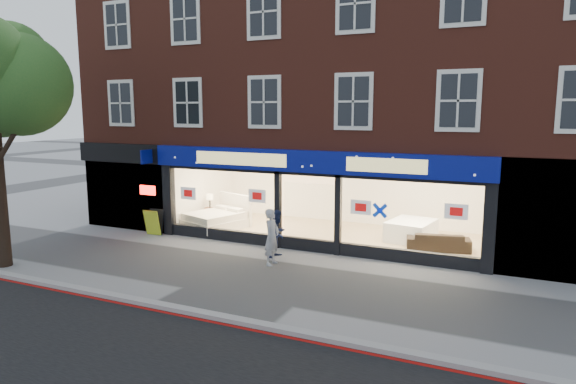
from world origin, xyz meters
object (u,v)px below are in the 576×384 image
Objects in this scene: mattress_stack at (411,230)px; a_board at (154,222)px; pedestrian_blue at (277,233)px; display_bed at (217,219)px; sofa at (438,241)px; pedestrian_grey at (272,237)px.

mattress_stack is 2.02× the size of a_board.
pedestrian_blue reaches higher than mattress_stack.
display_bed reaches higher than mattress_stack.
display_bed is at bearing 64.99° from pedestrian_blue.
a_board is 5.42m from pedestrian_blue.
sofa is (8.18, 0.25, -0.05)m from display_bed.
display_bed is 2.35m from a_board.
display_bed is 1.34× the size of mattress_stack.
sofa is 5.47m from pedestrian_grey.
sofa is 1.32× the size of pedestrian_blue.
mattress_stack is at bearing 28.17° from display_bed.
mattress_stack is 0.97× the size of sofa.
pedestrian_blue reaches higher than a_board.
pedestrian_blue is at bearing -13.33° from display_bed.
pedestrian_grey reaches higher than a_board.
sofa is at bearing -53.30° from pedestrian_blue.
a_board reaches higher than sofa.
pedestrian_blue is (-3.45, -3.48, 0.31)m from mattress_stack.
display_bed is 1.53× the size of pedestrian_grey.
a_board is 0.63× the size of pedestrian_blue.
mattress_stack is 4.91m from pedestrian_blue.
pedestrian_blue is (3.68, -2.31, 0.31)m from display_bed.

